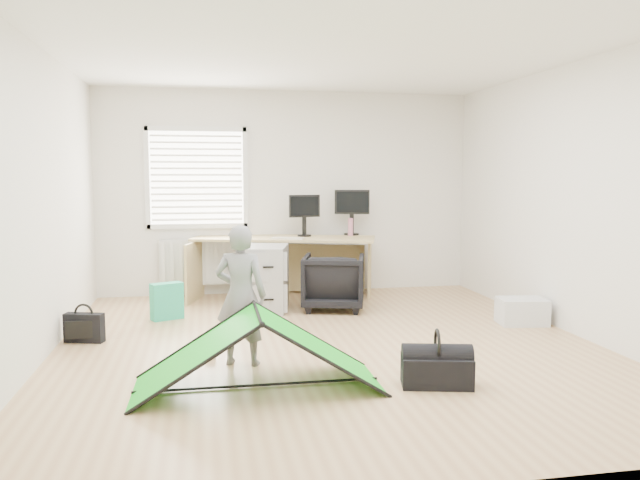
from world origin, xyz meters
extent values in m
plane|color=tan|center=(0.00, 0.00, 0.00)|extent=(5.50, 5.50, 0.00)
cube|color=silver|center=(0.00, 2.75, 1.35)|extent=(5.00, 0.02, 2.70)
cube|color=silver|center=(-1.20, 2.71, 1.55)|extent=(1.20, 0.06, 1.20)
cube|color=silver|center=(-1.20, 2.67, 0.45)|extent=(1.00, 0.12, 0.60)
cube|color=tan|center=(-0.11, 2.33, 0.39)|extent=(2.43, 1.37, 0.79)
cube|color=#9D9FA2|center=(-0.43, 1.62, 0.38)|extent=(0.63, 0.75, 0.76)
cube|color=black|center=(0.17, 2.41, 0.99)|extent=(0.42, 0.16, 0.40)
cube|color=black|center=(0.82, 2.47, 1.01)|extent=(0.47, 0.22, 0.44)
cube|color=beige|center=(-0.09, 2.10, 0.80)|extent=(0.43, 0.28, 0.02)
cylinder|color=#BC6983|center=(0.78, 2.36, 0.90)|extent=(0.08, 0.08, 0.23)
imported|color=black|center=(0.37, 1.52, 0.33)|extent=(0.87, 0.88, 0.66)
imported|color=slate|center=(-0.83, -0.45, 0.59)|extent=(0.49, 0.39, 1.18)
cube|color=silver|center=(2.20, 0.43, 0.14)|extent=(0.54, 0.41, 0.28)
cube|color=#22A979|center=(-1.54, 1.35, 0.20)|extent=(0.37, 0.27, 0.40)
cube|color=black|center=(-2.26, 0.53, 0.14)|extent=(0.39, 0.22, 0.28)
cube|color=silver|center=(-1.10, -0.21, 0.05)|extent=(0.10, 0.10, 0.10)
cube|color=black|center=(0.58, -1.27, 0.11)|extent=(0.57, 0.38, 0.23)
camera|label=1|loc=(-1.13, -5.60, 1.59)|focal=35.00mm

